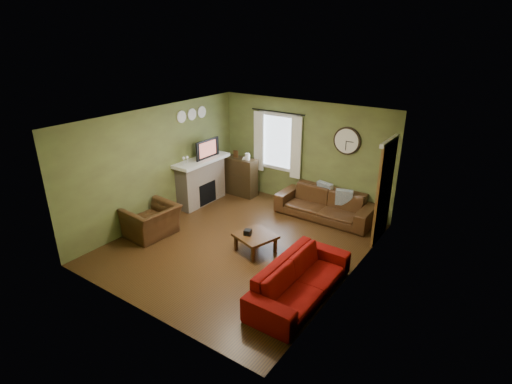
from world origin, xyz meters
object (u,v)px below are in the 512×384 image
Objects in this scene: bookshelf at (241,177)px; coffee_table at (255,243)px; sofa_red at (301,279)px; armchair at (152,221)px; sofa_brown at (325,204)px.

bookshelf is 1.45× the size of coffee_table.
sofa_red is (3.44, -3.00, -0.19)m from bookshelf.
coffee_table is at bearing 111.19° from armchair.
sofa_red is at bearing 92.58° from armchair.
bookshelf is at bearing 179.62° from sofa_brown.
bookshelf is at bearing 132.03° from coffee_table.
armchair is (-2.66, -2.91, 0.00)m from sofa_brown.
armchair is (-0.21, -2.93, -0.17)m from bookshelf.
sofa_red is 3.65m from armchair.
bookshelf is 0.99× the size of armchair.
sofa_brown is 2.22× the size of armchair.
sofa_red is (0.99, -2.98, -0.01)m from sofa_brown.
sofa_brown is (2.45, -0.02, -0.17)m from bookshelf.
sofa_brown is at bearing 78.66° from coffee_table.
sofa_brown is at bearing 18.37° from sofa_red.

